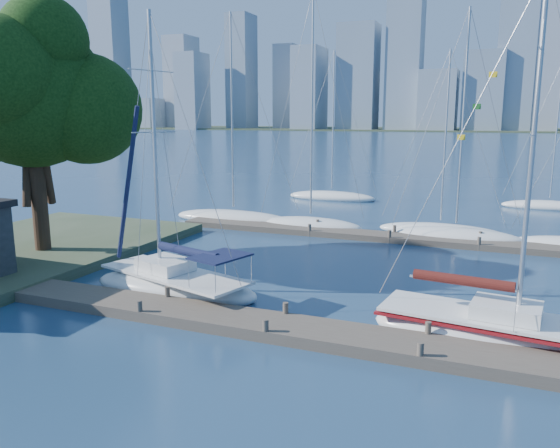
% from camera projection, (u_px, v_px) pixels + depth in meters
% --- Properties ---
extents(ground, '(700.00, 700.00, 0.00)m').
position_uv_depth(ground, '(276.00, 333.00, 18.90)').
color(ground, navy).
rests_on(ground, ground).
extents(near_dock, '(26.00, 2.00, 0.40)m').
position_uv_depth(near_dock, '(276.00, 327.00, 18.86)').
color(near_dock, '#4F443A').
rests_on(near_dock, ground).
extents(far_dock, '(30.00, 1.80, 0.36)m').
position_uv_depth(far_dock, '(409.00, 239.00, 32.69)').
color(far_dock, '#4F443A').
rests_on(far_dock, ground).
extents(far_shore, '(800.00, 100.00, 1.50)m').
position_uv_depth(far_shore, '(491.00, 130.00, 310.00)').
color(far_shore, '#38472D').
rests_on(far_shore, ground).
extents(tree, '(10.04, 9.14, 13.02)m').
position_uv_depth(tree, '(30.00, 90.00, 27.13)').
color(tree, black).
rests_on(tree, ground).
extents(sailboat_navy, '(8.04, 4.55, 12.05)m').
position_uv_depth(sailboat_navy, '(174.00, 271.00, 22.94)').
color(sailboat_navy, white).
rests_on(sailboat_navy, ground).
extents(sailboat_maroon, '(7.79, 3.34, 12.19)m').
position_uv_depth(sailboat_maroon, '(490.00, 312.00, 18.09)').
color(sailboat_maroon, white).
rests_on(sailboat_maroon, ground).
extents(bg_boat_0, '(9.45, 4.98, 14.64)m').
position_uv_depth(bg_boat_0, '(234.00, 218.00, 38.97)').
color(bg_boat_0, white).
rests_on(bg_boat_0, ground).
extents(bg_boat_1, '(7.19, 2.60, 15.51)m').
position_uv_depth(bg_boat_1, '(311.00, 224.00, 36.45)').
color(bg_boat_1, white).
rests_on(bg_boat_1, ground).
extents(bg_boat_2, '(8.03, 3.16, 11.68)m').
position_uv_depth(bg_boat_2, '(440.00, 231.00, 34.79)').
color(bg_boat_2, white).
rests_on(bg_boat_2, ground).
extents(bg_boat_3, '(8.11, 5.39, 13.81)m').
position_uv_depth(bg_boat_3, '(456.00, 236.00, 32.95)').
color(bg_boat_3, white).
rests_on(bg_boat_3, ground).
extents(bg_boat_6, '(8.09, 2.38, 13.40)m').
position_uv_depth(bg_boat_6, '(332.00, 197.00, 49.49)').
color(bg_boat_6, white).
rests_on(bg_boat_6, ground).
extents(bg_boat_7, '(7.52, 2.95, 12.01)m').
position_uv_depth(bg_boat_7, '(549.00, 206.00, 44.41)').
color(bg_boat_7, white).
rests_on(bg_boat_7, ground).
extents(skyline, '(503.15, 51.31, 117.21)m').
position_uv_depth(skyline, '(551.00, 55.00, 266.33)').
color(skyline, gray).
rests_on(skyline, ground).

